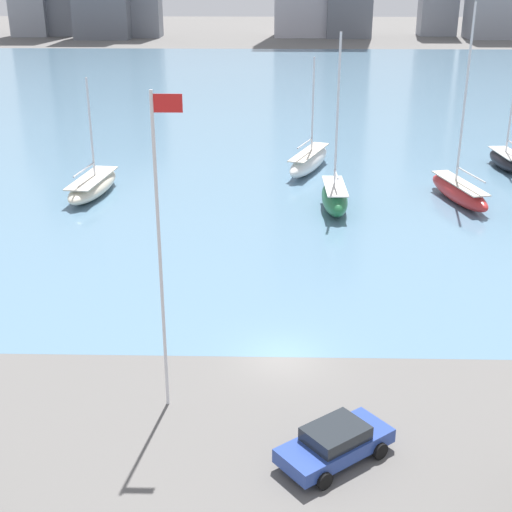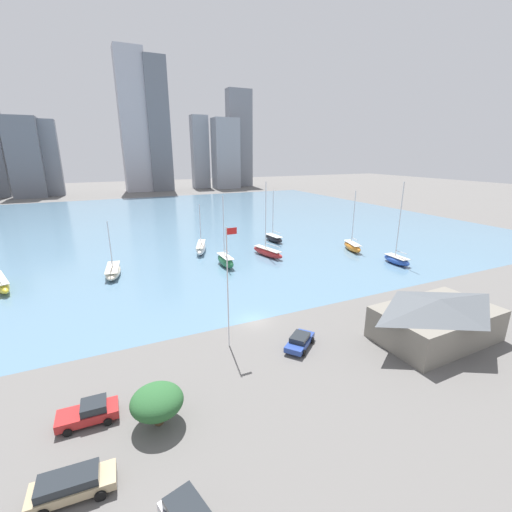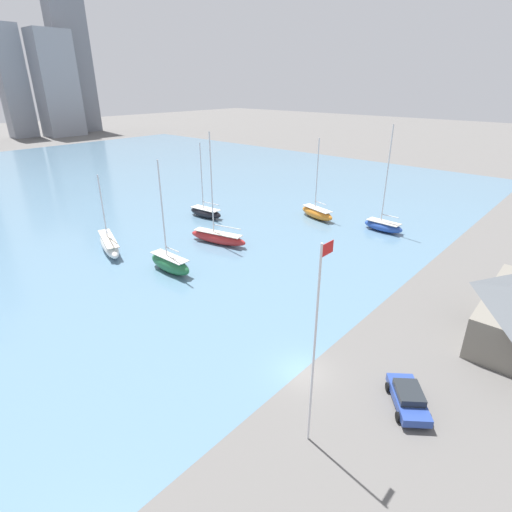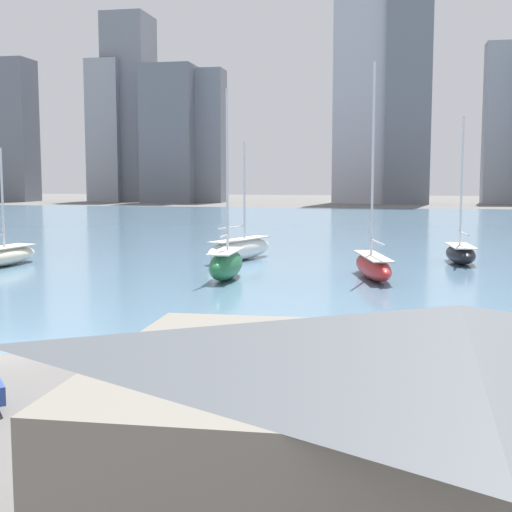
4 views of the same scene
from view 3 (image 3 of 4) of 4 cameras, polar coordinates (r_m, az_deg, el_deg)
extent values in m
plane|color=#605E5B|center=(33.81, 6.55, -16.07)|extent=(500.00, 500.00, 0.00)
cylinder|color=silver|center=(24.36, 8.30, -13.45)|extent=(0.14, 0.14, 13.84)
cube|color=red|center=(21.64, 10.20, 1.06)|extent=(1.10, 0.03, 0.70)
cube|color=#8E939E|center=(200.03, -31.37, 20.41)|extent=(9.81, 7.03, 42.42)
cube|color=#8E939E|center=(197.94, -26.60, 21.05)|extent=(14.99, 10.47, 40.79)
cube|color=slate|center=(211.72, -24.76, 23.82)|extent=(15.38, 7.38, 58.61)
ellipsoid|color=#284CA8|center=(65.59, 17.70, 4.06)|extent=(2.64, 6.38, 1.54)
cube|color=#BCB7AD|center=(65.37, 17.78, 4.66)|extent=(2.16, 5.23, 0.10)
cube|color=#2D2D33|center=(65.73, 17.66, 3.72)|extent=(0.21, 1.14, 0.69)
cylinder|color=silver|center=(63.72, 18.22, 10.96)|extent=(0.18, 0.18, 14.46)
cylinder|color=silver|center=(64.65, 18.63, 5.42)|extent=(0.26, 2.78, 0.14)
ellipsoid|color=black|center=(69.74, -7.21, 6.16)|extent=(2.79, 6.85, 1.56)
cube|color=silver|center=(69.53, -7.24, 6.73)|extent=(2.29, 5.62, 0.10)
cube|color=#2D2D33|center=(69.87, -7.19, 5.83)|extent=(0.26, 1.21, 0.70)
cylinder|color=silver|center=(68.49, -7.79, 11.22)|extent=(0.18, 0.18, 10.94)
cylinder|color=silver|center=(68.34, -6.49, 7.48)|extent=(0.45, 3.60, 0.14)
ellipsoid|color=#B72828|center=(57.80, -5.46, 2.58)|extent=(3.88, 9.30, 1.69)
cube|color=beige|center=(57.52, -5.49, 3.32)|extent=(3.18, 7.63, 0.10)
cube|color=#2D2D33|center=(57.97, -5.45, 2.15)|extent=(0.53, 1.64, 0.76)
cylinder|color=silver|center=(55.87, -6.37, 10.17)|extent=(0.18, 0.18, 13.89)
cylinder|color=silver|center=(56.30, -4.16, 4.15)|extent=(1.20, 4.50, 0.14)
ellipsoid|color=orange|center=(69.23, 8.69, 6.05)|extent=(3.92, 7.59, 1.80)
cube|color=silver|center=(68.99, 8.74, 6.72)|extent=(3.21, 6.22, 0.10)
cube|color=#2D2D33|center=(69.38, 8.67, 5.66)|extent=(0.51, 1.31, 0.81)
cylinder|color=silver|center=(67.95, 8.73, 11.52)|extent=(0.18, 0.18, 11.50)
cylinder|color=silver|center=(68.11, 9.22, 7.48)|extent=(0.85, 2.59, 0.14)
ellipsoid|color=#236B3D|center=(49.89, -12.18, -1.14)|extent=(2.04, 6.88, 2.09)
cube|color=silver|center=(49.49, -12.27, -0.10)|extent=(1.68, 5.64, 0.10)
cube|color=#2D2D33|center=(50.13, -12.12, -1.74)|extent=(0.18, 1.24, 0.94)
cylinder|color=silver|center=(47.90, -13.25, 6.44)|extent=(0.18, 0.18, 11.53)
cylinder|color=silver|center=(48.50, -11.87, 0.92)|extent=(0.17, 2.48, 0.14)
ellipsoid|color=white|center=(58.48, -20.24, 1.53)|extent=(5.17, 9.77, 1.90)
cube|color=beige|center=(58.16, -20.36, 2.36)|extent=(4.24, 8.01, 0.10)
cube|color=#2D2D33|center=(58.66, -20.16, 1.06)|extent=(0.76, 1.69, 0.86)
cylinder|color=silver|center=(57.55, -21.08, 6.59)|extent=(0.18, 0.18, 8.54)
cylinder|color=silver|center=(56.47, -20.29, 2.99)|extent=(1.62, 4.04, 0.14)
cube|color=#284293|center=(32.30, 20.87, -18.52)|extent=(4.96, 4.49, 0.60)
cube|color=#23282D|center=(31.93, 21.03, -17.74)|extent=(2.94, 2.84, 0.55)
cylinder|color=black|center=(33.27, 18.35, -17.35)|extent=(0.71, 0.64, 0.69)
cylinder|color=black|center=(33.84, 21.80, -17.13)|extent=(0.71, 0.64, 0.69)
cylinder|color=black|center=(31.19, 19.67, -20.84)|extent=(0.71, 0.64, 0.69)
cylinder|color=black|center=(31.80, 23.40, -20.52)|extent=(0.71, 0.64, 0.69)
camera|label=1|loc=(27.17, 77.76, -2.38)|focal=50.00mm
camera|label=2|loc=(22.90, 116.96, -12.19)|focal=24.00mm
camera|label=4|loc=(42.33, 54.99, -6.50)|focal=50.00mm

